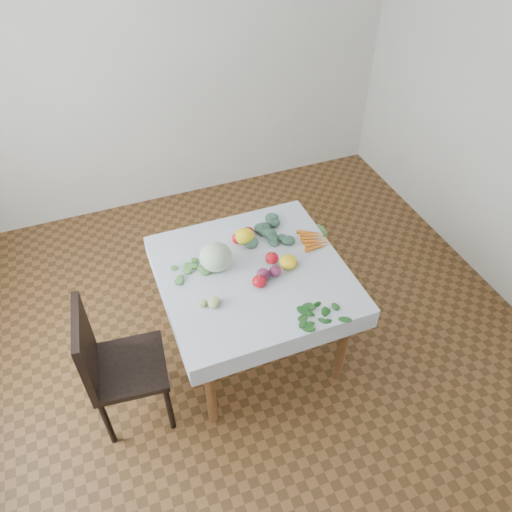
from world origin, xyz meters
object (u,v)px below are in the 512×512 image
(cabbage, at_px, (216,257))
(heirloom_back, at_px, (245,236))
(chair, at_px, (111,362))
(carrot_bunch, at_px, (315,240))
(table, at_px, (253,283))

(cabbage, bearing_deg, heirloom_back, 33.44)
(chair, distance_m, carrot_bunch, 1.47)
(heirloom_back, height_order, carrot_bunch, heirloom_back)
(heirloom_back, bearing_deg, carrot_bunch, -20.89)
(cabbage, xyz_separation_m, heirloom_back, (0.25, 0.16, -0.04))
(cabbage, distance_m, heirloom_back, 0.30)
(table, xyz_separation_m, cabbage, (-0.20, 0.11, 0.19))
(carrot_bunch, bearing_deg, table, -166.62)
(chair, height_order, heirloom_back, chair)
(table, bearing_deg, carrot_bunch, 13.38)
(chair, relative_size, heirloom_back, 7.05)
(table, height_order, heirloom_back, heirloom_back)
(cabbage, height_order, carrot_bunch, cabbage)
(heirloom_back, xyz_separation_m, carrot_bunch, (0.43, -0.16, -0.03))
(table, xyz_separation_m, carrot_bunch, (0.48, 0.11, 0.12))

